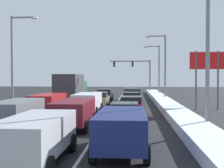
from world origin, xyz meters
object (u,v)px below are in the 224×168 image
object	(u,v)px
sedan_gray_right_lane_second	(125,115)
suv_maroon_center_lane_second	(74,111)
sedan_black_center_lane_fifth	(105,95)
suv_navy_right_lane_nearest	(122,128)
suv_silver_center_lane_nearest	(36,135)
roadside_sign_right	(207,67)
suv_white_center_lane_third	(87,101)
suv_charcoal_right_lane_fifth	(132,93)
box_truck_left_lane_fourth	(71,88)
traffic_light_gantry	(137,69)
street_lamp_left_mid	(15,54)
sedan_red_right_lane_third	(131,105)
suv_red_left_lane_third	(48,102)
street_lamp_right_mid	(162,62)
sedan_tan_center_lane_fourth	(99,99)
sedan_charcoal_left_lane_fifth	(80,94)
street_lamp_right_far	(157,66)
sedan_green_right_lane_fourth	(131,99)
suv_gray_left_lane_second	(16,112)
street_lamp_right_near	(201,46)

from	to	relation	value
sedan_gray_right_lane_second	suv_maroon_center_lane_second	xyz separation A→B (m)	(-3.05, -0.69, 0.25)
suv_maroon_center_lane_second	sedan_black_center_lane_fifth	size ratio (longest dim) A/B	1.09
suv_navy_right_lane_nearest	sedan_gray_right_lane_second	bearing A→B (deg)	90.73
suv_silver_center_lane_nearest	roadside_sign_right	bearing A→B (deg)	60.20
suv_white_center_lane_third	roadside_sign_right	xyz separation A→B (m)	(10.73, 3.28, 3.00)
suv_charcoal_right_lane_fifth	box_truck_left_lane_fourth	distance (m)	8.70
traffic_light_gantry	street_lamp_left_mid	xyz separation A→B (m)	(-12.04, -27.18, 0.81)
sedan_red_right_lane_third	suv_red_left_lane_third	distance (m)	6.78
roadside_sign_right	suv_white_center_lane_third	bearing A→B (deg)	-163.03
street_lamp_right_mid	sedan_tan_center_lane_fourth	bearing A→B (deg)	-137.36
suv_white_center_lane_third	sedan_charcoal_left_lane_fifth	size ratio (longest dim) A/B	1.09
street_lamp_right_mid	street_lamp_right_far	size ratio (longest dim) A/B	1.03
sedan_red_right_lane_third	sedan_gray_right_lane_second	bearing A→B (deg)	-93.32
sedan_gray_right_lane_second	suv_maroon_center_lane_second	size ratio (longest dim) A/B	0.92
sedan_tan_center_lane_fourth	roadside_sign_right	bearing A→B (deg)	-14.17
sedan_gray_right_lane_second	suv_silver_center_lane_nearest	xyz separation A→B (m)	(-2.93, -7.96, 0.25)
suv_white_center_lane_third	sedan_tan_center_lane_fourth	distance (m)	5.92
suv_navy_right_lane_nearest	suv_maroon_center_lane_second	size ratio (longest dim) A/B	1.00
suv_navy_right_lane_nearest	suv_maroon_center_lane_second	bearing A→B (deg)	119.57
sedan_charcoal_left_lane_fifth	street_lamp_right_far	bearing A→B (deg)	36.62
sedan_green_right_lane_fourth	suv_charcoal_right_lane_fifth	size ratio (longest dim) A/B	0.92
suv_silver_center_lane_nearest	suv_gray_left_lane_second	xyz separation A→B (m)	(-3.53, 6.92, 0.00)
suv_gray_left_lane_second	street_lamp_right_mid	xyz separation A→B (m)	(10.52, 20.20, 3.94)
sedan_charcoal_left_lane_fifth	traffic_light_gantry	bearing A→B (deg)	63.39
suv_navy_right_lane_nearest	street_lamp_right_far	xyz separation A→B (m)	(4.04, 35.55, 3.80)
suv_maroon_center_lane_second	suv_white_center_lane_third	bearing A→B (deg)	92.68
sedan_green_right_lane_fourth	street_lamp_right_mid	size ratio (longest dim) A/B	0.54
suv_silver_center_lane_nearest	suv_white_center_lane_third	size ratio (longest dim) A/B	1.00
sedan_tan_center_lane_fourth	street_lamp_right_mid	world-z (taller)	street_lamp_right_mid
suv_silver_center_lane_nearest	sedan_charcoal_left_lane_fifth	distance (m)	29.47
sedan_tan_center_lane_fourth	sedan_red_right_lane_third	bearing A→B (deg)	-63.17
suv_gray_left_lane_second	street_lamp_left_mid	bearing A→B (deg)	112.40
suv_silver_center_lane_nearest	sedan_tan_center_lane_fourth	distance (m)	20.56
suv_white_center_lane_third	street_lamp_right_mid	world-z (taller)	street_lamp_right_mid
sedan_gray_right_lane_second	suv_gray_left_lane_second	distance (m)	6.55
sedan_tan_center_lane_fourth	sedan_charcoal_left_lane_fifth	world-z (taller)	same
suv_maroon_center_lane_second	sedan_tan_center_lane_fourth	size ratio (longest dim) A/B	1.09
box_truck_left_lane_fourth	sedan_charcoal_left_lane_fifth	distance (m)	7.64
box_truck_left_lane_fourth	traffic_light_gantry	bearing A→B (deg)	72.30
sedan_green_right_lane_fourth	sedan_charcoal_left_lane_fifth	distance (m)	11.47
suv_maroon_center_lane_second	street_lamp_right_near	size ratio (longest dim) A/B	0.61
suv_gray_left_lane_second	suv_silver_center_lane_nearest	bearing A→B (deg)	-62.99
suv_maroon_center_lane_second	street_lamp_left_mid	size ratio (longest dim) A/B	0.55
sedan_black_center_lane_fifth	sedan_gray_right_lane_second	bearing A→B (deg)	-80.71
sedan_red_right_lane_third	street_lamp_left_mid	distance (m)	12.78
suv_white_center_lane_third	box_truck_left_lane_fourth	xyz separation A→B (m)	(-2.92, 7.02, 0.88)
suv_maroon_center_lane_second	box_truck_left_lane_fourth	bearing A→B (deg)	102.79
roadside_sign_right	suv_silver_center_lane_nearest	bearing A→B (deg)	-119.80
suv_charcoal_right_lane_fifth	street_lamp_left_mid	size ratio (longest dim) A/B	0.55
street_lamp_right_near	sedan_red_right_lane_third	bearing A→B (deg)	119.49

